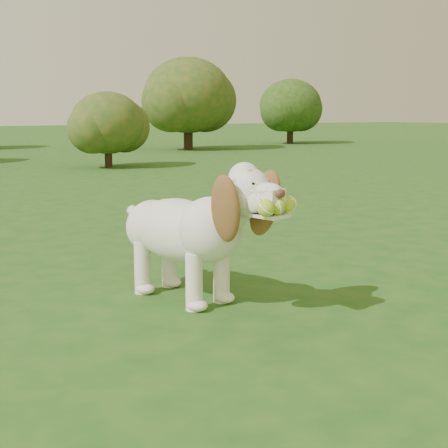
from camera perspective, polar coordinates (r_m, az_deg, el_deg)
ground at (r=3.77m, az=-1.65°, el=-3.70°), size 80.00×80.00×0.00m
dog at (r=2.97m, az=-2.93°, el=-0.21°), size 0.55×1.06×0.69m
shrub_h at (r=18.39m, az=6.11°, el=10.70°), size 1.78×1.78×1.84m
shrub_f at (r=15.37m, az=-3.33°, el=11.66°), size 2.13×2.13×2.21m
shrub_c at (r=10.51m, az=-10.62°, el=9.07°), size 1.20×1.20×1.24m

